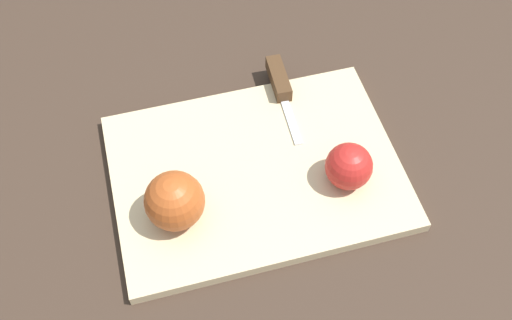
{
  "coord_description": "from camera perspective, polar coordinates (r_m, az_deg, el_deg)",
  "views": [
    {
      "loc": [
        -0.21,
        -0.41,
        0.71
      ],
      "look_at": [
        0.0,
        0.0,
        0.04
      ],
      "focal_mm": 42.0,
      "sensor_mm": 36.0,
      "label": 1
    }
  ],
  "objects": [
    {
      "name": "ground_plane",
      "position": [
        0.85,
        0.0,
        -1.43
      ],
      "size": [
        4.0,
        4.0,
        0.0
      ],
      "primitive_type": "plane",
      "color": "#38281E"
    },
    {
      "name": "cutting_board",
      "position": [
        0.84,
        0.0,
        -1.11
      ],
      "size": [
        0.45,
        0.37,
        0.02
      ],
      "color": "#D1B789",
      "rests_on": "ground_plane"
    },
    {
      "name": "apple_half_left",
      "position": [
        0.77,
        -7.74,
        -3.87
      ],
      "size": [
        0.08,
        0.08,
        0.08
      ],
      "rotation": [
        0.0,
        0.0,
        0.08
      ],
      "color": "#AD4C1E",
      "rests_on": "cutting_board"
    },
    {
      "name": "apple_half_right",
      "position": [
        0.81,
        8.82,
        -0.61
      ],
      "size": [
        0.06,
        0.06,
        0.06
      ],
      "rotation": [
        0.0,
        0.0,
        3.46
      ],
      "color": "red",
      "rests_on": "cutting_board"
    },
    {
      "name": "knife",
      "position": [
        0.92,
        2.25,
        7.51
      ],
      "size": [
        0.05,
        0.16,
        0.02
      ],
      "rotation": [
        0.0,
        0.0,
        -1.81
      ],
      "color": "silver",
      "rests_on": "cutting_board"
    }
  ]
}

